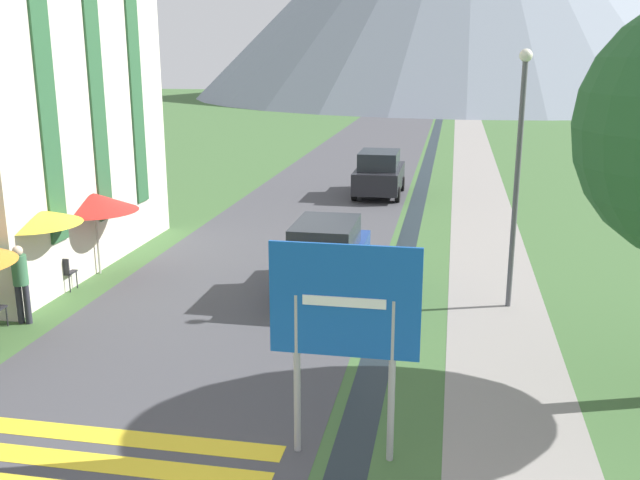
# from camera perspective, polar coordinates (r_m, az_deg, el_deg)

# --- Properties ---
(ground_plane) EXTENTS (160.00, 160.00, 0.00)m
(ground_plane) POSITION_cam_1_polar(r_m,az_deg,el_deg) (26.01, 4.94, 2.24)
(ground_plane) COLOR #3D6033
(road) EXTENTS (6.40, 60.00, 0.01)m
(road) POSITION_cam_1_polar(r_m,az_deg,el_deg) (36.05, 2.59, 5.84)
(road) COLOR #424247
(road) RESTS_ON ground_plane
(footpath) EXTENTS (2.20, 60.00, 0.01)m
(footpath) POSITION_cam_1_polar(r_m,az_deg,el_deg) (35.73, 12.36, 5.43)
(footpath) COLOR gray
(footpath) RESTS_ON ground_plane
(drainage_channel) EXTENTS (0.60, 60.00, 0.00)m
(drainage_channel) POSITION_cam_1_polar(r_m,az_deg,el_deg) (35.74, 8.50, 5.61)
(drainage_channel) COLOR black
(drainage_channel) RESTS_ON ground_plane
(crosswalk_marking) EXTENTS (5.44, 1.84, 0.01)m
(crosswalk_marking) POSITION_cam_1_polar(r_m,az_deg,el_deg) (11.16, -18.20, -16.48)
(crosswalk_marking) COLOR yellow
(crosswalk_marking) RESTS_ON ground_plane
(road_sign) EXTENTS (2.10, 0.11, 3.18)m
(road_sign) POSITION_cam_1_polar(r_m,az_deg,el_deg) (9.86, 1.95, -6.30)
(road_sign) COLOR #9E9EA3
(road_sign) RESTS_ON ground_plane
(parked_car_near) EXTENTS (1.75, 3.82, 1.82)m
(parked_car_near) POSITION_cam_1_polar(r_m,az_deg,el_deg) (16.96, 0.51, -1.44)
(parked_car_near) COLOR navy
(parked_car_near) RESTS_ON ground_plane
(parked_car_far) EXTENTS (1.87, 3.82, 1.82)m
(parked_car_far) POSITION_cam_1_polar(r_m,az_deg,el_deg) (28.81, 4.76, 5.33)
(parked_car_far) COLOR black
(parked_car_far) RESTS_ON ground_plane
(cafe_chair_far_left) EXTENTS (0.40, 0.40, 0.85)m
(cafe_chair_far_left) POSITION_cam_1_polar(r_m,az_deg,el_deg) (18.38, -19.79, -2.33)
(cafe_chair_far_left) COLOR #232328
(cafe_chair_far_left) RESTS_ON ground_plane
(cafe_chair_middle) EXTENTS (0.40, 0.40, 0.85)m
(cafe_chair_middle) POSITION_cam_1_polar(r_m,az_deg,el_deg) (17.43, -22.87, -3.55)
(cafe_chair_middle) COLOR #232328
(cafe_chair_middle) RESTS_ON ground_plane
(cafe_umbrella_middle_yellow) EXTENTS (2.13, 2.13, 2.23)m
(cafe_umbrella_middle_yellow) POSITION_cam_1_polar(r_m,az_deg,el_deg) (17.39, -21.92, 1.76)
(cafe_umbrella_middle_yellow) COLOR #B7B2A8
(cafe_umbrella_middle_yellow) RESTS_ON ground_plane
(cafe_umbrella_rear_red) EXTENTS (2.22, 2.22, 2.15)m
(cafe_umbrella_rear_red) POSITION_cam_1_polar(r_m,az_deg,el_deg) (19.21, -17.60, 2.91)
(cafe_umbrella_rear_red) COLOR #B7B2A8
(cafe_umbrella_rear_red) RESTS_ON ground_plane
(person_standing_terrace) EXTENTS (0.32, 0.32, 1.73)m
(person_standing_terrace) POSITION_cam_1_polar(r_m,az_deg,el_deg) (16.40, -22.83, -2.88)
(person_standing_terrace) COLOR #282833
(person_standing_terrace) RESTS_ON ground_plane
(streetlamp) EXTENTS (0.28, 0.28, 5.72)m
(streetlamp) POSITION_cam_1_polar(r_m,az_deg,el_deg) (16.20, 15.58, 6.11)
(streetlamp) COLOR #515156
(streetlamp) RESTS_ON ground_plane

